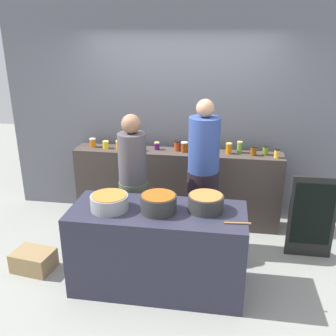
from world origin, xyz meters
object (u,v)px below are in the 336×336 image
(cooking_pot_right, at_px, (206,203))
(preserve_jar_9, at_px, (229,148))
(preserve_jar_2, at_px, (119,144))
(preserve_jar_11, at_px, (253,151))
(cooking_pot_left, at_px, (109,202))
(preserve_jar_4, at_px, (138,146))
(cooking_pot_center, at_px, (159,203))
(preserve_jar_1, at_px, (106,145))
(preserve_jar_5, at_px, (157,146))
(preserve_jar_10, at_px, (240,147))
(preserve_jar_6, at_px, (177,146))
(preserve_jar_12, at_px, (265,150))
(bread_crate, at_px, (34,260))
(preserve_jar_7, at_px, (184,147))
(cook_with_tongs, at_px, (133,193))
(preserve_jar_3, at_px, (130,146))
(chalkboard_sign, at_px, (312,217))
(cook_in_cap, at_px, (203,185))
(preserve_jar_0, at_px, (93,143))
(preserve_jar_8, at_px, (206,149))
(wooden_spoon, at_px, (238,223))
(preserve_jar_13, at_px, (277,153))

(cooking_pot_right, bearing_deg, preserve_jar_9, 81.40)
(preserve_jar_2, height_order, cooking_pot_right, preserve_jar_2)
(preserve_jar_11, distance_m, cooking_pot_left, 2.02)
(preserve_jar_4, xyz_separation_m, cooking_pot_center, (0.52, -1.37, -0.12))
(preserve_jar_1, distance_m, cooking_pot_left, 1.52)
(preserve_jar_5, xyz_separation_m, cooking_pot_left, (-0.19, -1.49, -0.13))
(preserve_jar_10, bearing_deg, preserve_jar_6, -177.85)
(preserve_jar_11, bearing_deg, cooking_pot_left, -134.65)
(preserve_jar_10, xyz_separation_m, preserve_jar_12, (0.32, -0.04, -0.02))
(preserve_jar_2, relative_size, preserve_jar_9, 0.80)
(preserve_jar_4, distance_m, preserve_jar_12, 1.61)
(bread_crate, bearing_deg, preserve_jar_4, 55.45)
(preserve_jar_10, distance_m, preserve_jar_12, 0.32)
(preserve_jar_2, height_order, preserve_jar_5, preserve_jar_2)
(preserve_jar_7, bearing_deg, cook_with_tongs, -120.10)
(preserve_jar_3, xyz_separation_m, preserve_jar_5, (0.34, 0.07, -0.00))
(preserve_jar_6, height_order, cooking_pot_right, preserve_jar_6)
(cook_with_tongs, bearing_deg, preserve_jar_5, 82.74)
(preserve_jar_4, height_order, chalkboard_sign, preserve_jar_4)
(preserve_jar_11, bearing_deg, preserve_jar_3, -179.33)
(preserve_jar_3, distance_m, cook_with_tongs, 0.88)
(preserve_jar_6, bearing_deg, cook_with_tongs, -113.61)
(preserve_jar_3, height_order, cooking_pot_left, preserve_jar_3)
(cooking_pot_center, bearing_deg, preserve_jar_7, 86.76)
(cook_in_cap, distance_m, bread_crate, 2.04)
(preserve_jar_3, relative_size, cook_with_tongs, 0.06)
(cooking_pot_right, bearing_deg, cook_with_tongs, 148.95)
(preserve_jar_1, xyz_separation_m, preserve_jar_9, (1.61, 0.02, 0.02))
(preserve_jar_5, bearing_deg, preserve_jar_2, -176.65)
(chalkboard_sign, bearing_deg, preserve_jar_6, 158.58)
(bread_crate, bearing_deg, preserve_jar_0, 79.32)
(preserve_jar_4, distance_m, preserve_jar_5, 0.25)
(preserve_jar_8, distance_m, cook_in_cap, 0.63)
(preserve_jar_0, distance_m, cooking_pot_center, 1.85)
(preserve_jar_9, bearing_deg, preserve_jar_6, 178.02)
(preserve_jar_3, bearing_deg, preserve_jar_6, 6.10)
(preserve_jar_1, relative_size, chalkboard_sign, 0.10)
(preserve_jar_11, bearing_deg, preserve_jar_4, -178.40)
(preserve_jar_7, distance_m, preserve_jar_11, 0.87)
(chalkboard_sign, bearing_deg, cooking_pot_left, -157.78)
(preserve_jar_5, bearing_deg, cooking_pot_right, -62.12)
(preserve_jar_1, distance_m, cook_with_tongs, 1.04)
(preserve_jar_5, relative_size, wooden_spoon, 0.43)
(cook_with_tongs, xyz_separation_m, chalkboard_sign, (2.00, 0.23, -0.26))
(cook_with_tongs, bearing_deg, preserve_jar_0, 131.80)
(cooking_pot_right, bearing_deg, preserve_jar_12, 64.33)
(preserve_jar_6, distance_m, preserve_jar_13, 1.25)
(preserve_jar_6, height_order, preserve_jar_11, preserve_jar_6)
(preserve_jar_11, height_order, chalkboard_sign, preserve_jar_11)
(cooking_pot_center, bearing_deg, wooden_spoon, -10.32)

